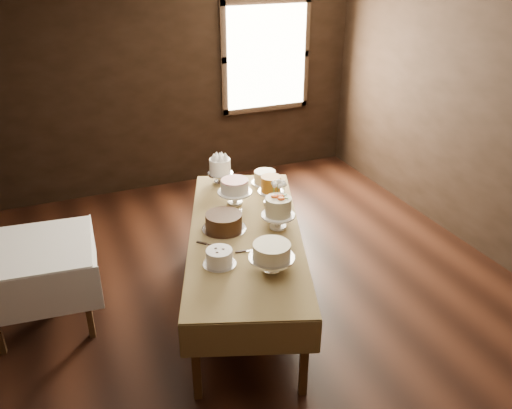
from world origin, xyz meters
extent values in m
cube|color=black|center=(0.00, 0.00, 0.00)|extent=(5.00, 6.00, 0.01)
cube|color=black|center=(0.00, 3.00, 1.40)|extent=(5.00, 0.02, 2.80)
cube|color=black|center=(2.50, 0.00, 1.40)|extent=(0.02, 6.00, 2.80)
cube|color=#FFEABF|center=(1.30, 2.94, 1.60)|extent=(1.10, 0.05, 1.30)
cube|color=#412915|center=(-0.86, -0.76, 0.33)|extent=(0.07, 0.07, 0.67)
cube|color=#412915|center=(-0.10, 1.32, 0.33)|extent=(0.07, 0.07, 0.67)
cube|color=#412915|center=(-0.14, -1.02, 0.33)|extent=(0.07, 0.07, 0.67)
cube|color=#412915|center=(0.61, 1.06, 0.33)|extent=(0.07, 0.07, 0.67)
cube|color=#412915|center=(-0.12, 0.15, 0.71)|extent=(1.62, 2.49, 0.04)
cube|color=#A08652|center=(-0.12, 0.15, 0.73)|extent=(1.70, 2.57, 0.01)
cube|color=#412915|center=(-2.09, 0.97, 0.34)|extent=(0.05, 0.05, 0.68)
cube|color=#412915|center=(-1.48, 0.21, 0.34)|extent=(0.05, 0.05, 0.68)
cube|color=#412915|center=(-1.41, 0.90, 0.34)|extent=(0.05, 0.05, 0.68)
cube|color=#412915|center=(-1.79, 0.59, 0.70)|extent=(0.87, 0.87, 0.04)
cube|color=white|center=(-1.79, 0.59, 0.73)|extent=(0.95, 0.95, 0.01)
cylinder|color=silver|center=(0.02, 1.18, 0.80)|extent=(0.26, 0.26, 0.12)
cylinder|color=white|center=(0.02, 1.18, 0.94)|extent=(0.28, 0.28, 0.15)
cylinder|color=white|center=(0.43, 1.00, 0.75)|extent=(0.28, 0.28, 0.01)
cylinder|color=tan|center=(0.43, 1.00, 0.81)|extent=(0.25, 0.25, 0.12)
cylinder|color=white|center=(-0.01, 0.69, 0.81)|extent=(0.32, 0.32, 0.14)
cylinder|color=white|center=(-0.01, 0.69, 0.93)|extent=(0.32, 0.32, 0.11)
cylinder|color=white|center=(0.30, 0.56, 0.81)|extent=(0.25, 0.25, 0.14)
cylinder|color=#C3741B|center=(0.30, 0.56, 0.95)|extent=(0.26, 0.26, 0.14)
cylinder|color=silver|center=(-0.28, 0.25, 0.75)|extent=(0.38, 0.38, 0.01)
cylinder|color=#361C0B|center=(-0.28, 0.25, 0.82)|extent=(0.41, 0.41, 0.13)
cylinder|color=white|center=(0.16, 0.10, 0.81)|extent=(0.29, 0.29, 0.14)
cylinder|color=beige|center=(0.16, 0.10, 0.96)|extent=(0.31, 0.31, 0.16)
cylinder|color=silver|center=(-0.49, -0.26, 0.75)|extent=(0.26, 0.26, 0.01)
cylinder|color=white|center=(-0.49, -0.26, 0.81)|extent=(0.29, 0.29, 0.12)
cylinder|color=silver|center=(-0.16, -0.48, 0.81)|extent=(0.35, 0.35, 0.14)
cylinder|color=#F1E6BA|center=(-0.16, -0.48, 0.93)|extent=(0.40, 0.40, 0.11)
cube|color=silver|center=(-0.16, -0.16, 0.74)|extent=(0.24, 0.05, 0.01)
cube|color=silver|center=(0.08, -0.29, 0.74)|extent=(0.05, 0.24, 0.01)
cube|color=silver|center=(-0.04, 0.48, 0.74)|extent=(0.13, 0.23, 0.01)
cube|color=silver|center=(0.24, 0.30, 0.74)|extent=(0.17, 0.20, 0.01)
cube|color=silver|center=(-0.44, 0.01, 0.74)|extent=(0.18, 0.19, 0.01)
imported|color=#2D2823|center=(0.27, 0.31, 0.80)|extent=(0.16, 0.16, 0.13)
camera|label=1|loc=(-1.54, -3.47, 2.95)|focal=36.74mm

